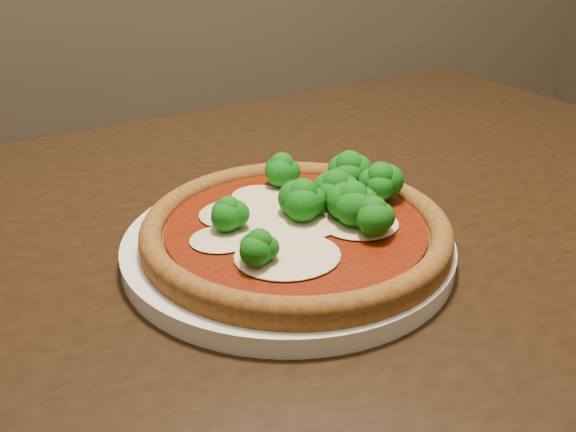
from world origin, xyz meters
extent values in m
cube|color=black|center=(-0.01, -0.22, 0.73)|extent=(1.35, 1.09, 0.04)
cylinder|color=black|center=(0.41, 0.27, 0.35)|extent=(0.06, 0.06, 0.71)
cylinder|color=silver|center=(-0.04, -0.29, 0.76)|extent=(0.31, 0.31, 0.02)
cylinder|color=brown|center=(-0.04, -0.29, 0.77)|extent=(0.28, 0.28, 0.01)
torus|color=brown|center=(-0.04, -0.29, 0.78)|extent=(0.28, 0.28, 0.02)
cylinder|color=#6F1805|center=(-0.04, -0.29, 0.78)|extent=(0.24, 0.24, 0.00)
ellipsoid|color=beige|center=(-0.08, -0.26, 0.78)|extent=(0.07, 0.06, 0.01)
ellipsoid|color=beige|center=(0.01, -0.26, 0.78)|extent=(0.08, 0.08, 0.01)
ellipsoid|color=beige|center=(-0.03, -0.28, 0.78)|extent=(0.10, 0.09, 0.01)
ellipsoid|color=beige|center=(-0.06, -0.22, 0.78)|extent=(0.05, 0.05, 0.00)
ellipsoid|color=beige|center=(-0.06, -0.35, 0.78)|extent=(0.09, 0.08, 0.01)
ellipsoid|color=beige|center=(-0.04, -0.24, 0.78)|extent=(0.07, 0.06, 0.01)
ellipsoid|color=beige|center=(-0.11, -0.30, 0.78)|extent=(0.06, 0.05, 0.00)
ellipsoid|color=beige|center=(0.02, -0.31, 0.78)|extent=(0.07, 0.06, 0.01)
ellipsoid|color=beige|center=(0.03, -0.28, 0.78)|extent=(0.06, 0.05, 0.00)
ellipsoid|color=#148215|center=(-0.03, -0.28, 0.81)|extent=(0.05, 0.05, 0.04)
ellipsoid|color=#148215|center=(0.04, -0.23, 0.81)|extent=(0.05, 0.05, 0.04)
ellipsoid|color=#148215|center=(0.06, -0.26, 0.81)|extent=(0.05, 0.05, 0.04)
ellipsoid|color=#148215|center=(0.01, -0.30, 0.81)|extent=(0.05, 0.05, 0.04)
ellipsoid|color=#148215|center=(0.01, -0.27, 0.81)|extent=(0.05, 0.05, 0.04)
ellipsoid|color=#148215|center=(-0.08, -0.35, 0.80)|extent=(0.04, 0.04, 0.03)
ellipsoid|color=#148215|center=(-0.10, -0.29, 0.80)|extent=(0.04, 0.04, 0.03)
ellipsoid|color=#148215|center=(-0.03, -0.21, 0.81)|extent=(0.04, 0.04, 0.04)
ellipsoid|color=#148215|center=(0.02, -0.33, 0.80)|extent=(0.04, 0.04, 0.04)
camera|label=1|loc=(-0.18, -0.79, 1.05)|focal=40.00mm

